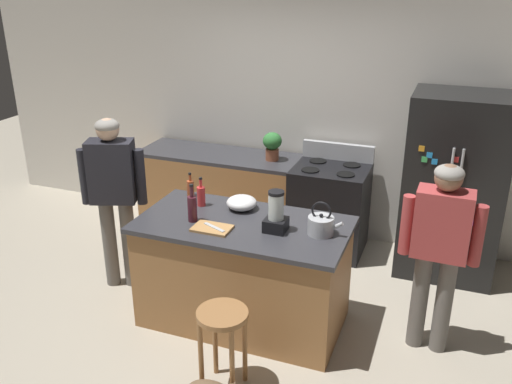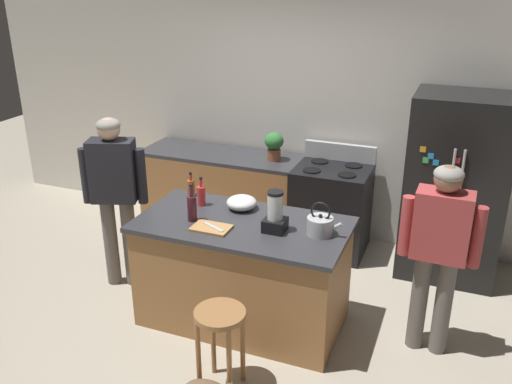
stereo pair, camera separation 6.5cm
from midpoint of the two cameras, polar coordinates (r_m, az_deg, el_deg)
ground_plane at (r=4.87m, az=-0.94°, el=-13.02°), size 14.00×14.00×0.00m
back_wall at (r=6.00m, az=6.17°, el=8.04°), size 8.00×0.10×2.70m
kitchen_island at (r=4.62m, az=-0.98°, el=-8.33°), size 1.71×0.89×0.92m
back_counter_run at (r=6.18m, az=-2.34°, el=-0.13°), size 2.00×0.64×0.92m
refrigerator at (r=5.51m, az=20.29°, el=0.41°), size 0.90×0.73×1.78m
stove_range at (r=5.81m, az=8.09°, el=-1.71°), size 0.76×0.65×1.10m
person_by_island_left at (r=5.08m, az=-14.11°, el=0.49°), size 0.58×0.34×1.62m
person_by_sink_right at (r=4.28m, az=18.91°, el=-5.07°), size 0.59×0.23×1.54m
bar_stool at (r=3.91m, az=-3.25°, el=-13.99°), size 0.36×0.36×0.64m
potted_plant at (r=5.79m, az=2.22°, el=4.97°), size 0.20×0.20×0.30m
blender_appliance at (r=4.21m, az=2.44°, el=-2.34°), size 0.17×0.17×0.33m
bottle_cooking_sauce at (r=4.92m, az=-6.39°, el=0.52°), size 0.06×0.06×0.22m
bottle_wine at (r=4.41m, az=-6.25°, el=-1.59°), size 0.08×0.08×0.32m
bottle_soda at (r=4.70m, az=-5.31°, el=-0.31°), size 0.07×0.07×0.26m
mixing_bowl at (r=4.62m, az=-1.10°, el=-1.11°), size 0.26×0.26×0.12m
tea_kettle at (r=4.21m, az=7.12°, el=-3.42°), size 0.28×0.20×0.27m
cutting_board at (r=4.30m, az=-4.23°, el=-3.75°), size 0.30×0.20×0.02m
chef_knife at (r=4.28m, az=-3.99°, el=-3.64°), size 0.21×0.12×0.01m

